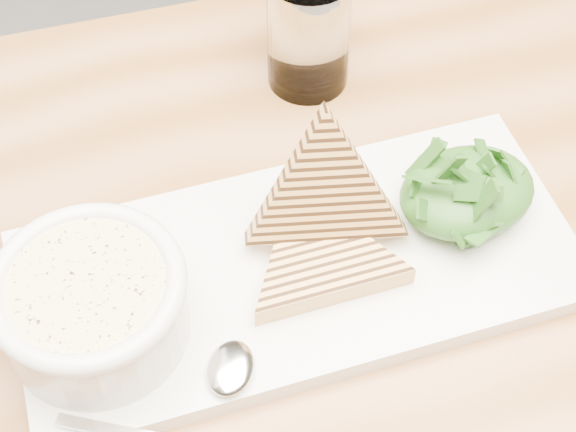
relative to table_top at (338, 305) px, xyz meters
name	(u,v)px	position (x,y,z in m)	size (l,w,h in m)	color
table_top	(338,305)	(0.00, 0.00, 0.00)	(1.09, 0.73, 0.04)	#9E6941
table_leg_br	(540,151)	(0.50, 0.31, -0.37)	(0.06, 0.06, 0.70)	#9E6941
platter	(299,268)	(-0.02, 0.03, 0.03)	(0.42, 0.19, 0.02)	white
soup_bowl	(95,310)	(-0.18, 0.03, 0.06)	(0.13, 0.13, 0.05)	white
soup	(87,286)	(-0.18, 0.03, 0.09)	(0.11, 0.11, 0.01)	beige
bowl_rim	(86,285)	(-0.18, 0.03, 0.10)	(0.14, 0.14, 0.01)	white
sandwich_flat	(320,259)	(-0.01, 0.02, 0.05)	(0.14, 0.14, 0.02)	tan
sandwich_lean	(326,194)	(0.01, 0.04, 0.08)	(0.14, 0.14, 0.08)	tan
salad_base	(467,192)	(0.12, 0.02, 0.06)	(0.11, 0.09, 0.04)	black
arugula_pile	(468,187)	(0.12, 0.02, 0.06)	(0.11, 0.10, 0.05)	#357123
spoon_bowl	(231,368)	(-0.10, -0.04, 0.04)	(0.03, 0.04, 0.01)	silver
glass_near	(303,10)	(0.09, 0.26, 0.07)	(0.07, 0.07, 0.10)	white
glass_far	(309,30)	(0.07, 0.22, 0.08)	(0.07, 0.07, 0.11)	white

